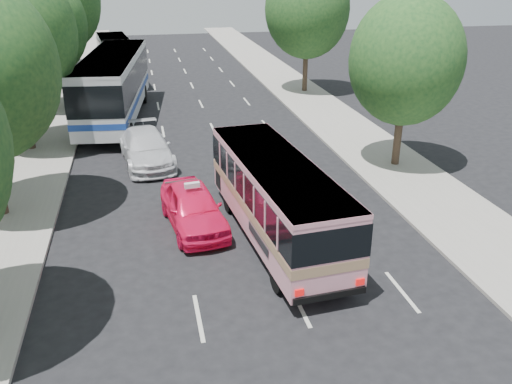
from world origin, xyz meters
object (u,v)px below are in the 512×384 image
object	(u,v)px
tour_coach_front	(114,81)
pink_taxi	(193,207)
pink_bus	(276,192)
tour_coach_rear	(117,56)
white_pickup	(146,148)

from	to	relation	value
tour_coach_front	pink_taxi	bearing A→B (deg)	-72.35
pink_bus	tour_coach_rear	size ratio (longest dim) A/B	0.85
white_pickup	pink_bus	bearing A→B (deg)	-71.32
pink_bus	white_pickup	size ratio (longest dim) A/B	1.72
tour_coach_front	tour_coach_rear	bearing A→B (deg)	97.13
tour_coach_rear	tour_coach_front	bearing A→B (deg)	-96.21
pink_taxi	tour_coach_rear	world-z (taller)	tour_coach_rear
pink_bus	tour_coach_rear	xyz separation A→B (m)	(-5.95, 29.59, 0.12)
tour_coach_rear	pink_bus	bearing A→B (deg)	-85.52
pink_bus	tour_coach_front	xyz separation A→B (m)	(-5.80, 17.13, 0.56)
pink_bus	tour_coach_rear	bearing A→B (deg)	96.36
pink_taxi	tour_coach_rear	xyz separation A→B (m)	(-3.22, 28.00, 1.14)
tour_coach_front	tour_coach_rear	size ratio (longest dim) A/B	1.23
pink_taxi	white_pickup	world-z (taller)	pink_taxi
pink_bus	tour_coach_rear	distance (m)	30.18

